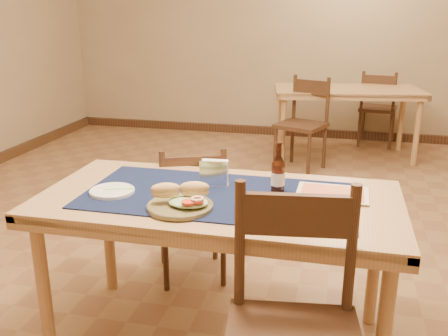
% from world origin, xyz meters
% --- Properties ---
extents(room, '(6.04, 7.04, 2.84)m').
position_xyz_m(room, '(0.00, 0.00, 1.40)').
color(room, brown).
rests_on(room, ground).
extents(main_table, '(1.60, 0.80, 0.75)m').
position_xyz_m(main_table, '(0.00, -0.80, 0.67)').
color(main_table, '#A6824E').
rests_on(main_table, ground).
extents(placemat, '(1.20, 0.60, 0.01)m').
position_xyz_m(placemat, '(0.00, -0.80, 0.75)').
color(placemat, '#0E1535').
rests_on(placemat, main_table).
extents(baseboard, '(6.00, 7.00, 0.10)m').
position_xyz_m(baseboard, '(0.00, 0.00, 0.05)').
color(baseboard, '#402817').
rests_on(baseboard, ground).
extents(back_table, '(1.62, 0.99, 0.75)m').
position_xyz_m(back_table, '(0.56, 2.66, 0.67)').
color(back_table, '#A6824E').
rests_on(back_table, ground).
extents(chair_main_far, '(0.50, 0.50, 0.83)m').
position_xyz_m(chair_main_far, '(-0.30, -0.25, 0.43)').
color(chair_main_far, '#402817').
rests_on(chair_main_far, ground).
extents(chair_main_near, '(0.51, 0.51, 0.99)m').
position_xyz_m(chair_main_near, '(0.40, -1.38, 0.51)').
color(chair_main_near, '#402817').
rests_on(chair_main_near, ground).
extents(chair_back_near, '(0.55, 0.55, 0.92)m').
position_xyz_m(chair_back_near, '(0.15, 2.09, 0.48)').
color(chair_back_near, '#402817').
rests_on(chair_back_near, ground).
extents(chair_back_far, '(0.47, 0.47, 0.89)m').
position_xyz_m(chair_back_far, '(0.93, 3.21, 0.46)').
color(chair_back_far, '#402817').
rests_on(chair_back_far, ground).
extents(sandwich_plate, '(0.28, 0.28, 0.11)m').
position_xyz_m(sandwich_plate, '(-0.11, -0.99, 0.78)').
color(sandwich_plate, brown).
rests_on(sandwich_plate, placemat).
extents(side_plate, '(0.20, 0.20, 0.02)m').
position_xyz_m(side_plate, '(-0.47, -0.89, 0.76)').
color(side_plate, silver).
rests_on(side_plate, placemat).
extents(fork, '(0.13, 0.06, 0.00)m').
position_xyz_m(fork, '(-0.44, -0.87, 0.77)').
color(fork, '#92E77E').
rests_on(fork, side_plate).
extents(beer_bottle, '(0.06, 0.06, 0.23)m').
position_xyz_m(beer_bottle, '(0.25, -0.72, 0.84)').
color(beer_bottle, '#481D0D').
rests_on(beer_bottle, placemat).
extents(napkin_holder, '(0.14, 0.06, 0.12)m').
position_xyz_m(napkin_holder, '(-0.05, -0.68, 0.81)').
color(napkin_holder, white).
rests_on(napkin_holder, placemat).
extents(menu_card, '(0.32, 0.24, 0.01)m').
position_xyz_m(menu_card, '(0.49, -0.67, 0.76)').
color(menu_card, beige).
rests_on(menu_card, placemat).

